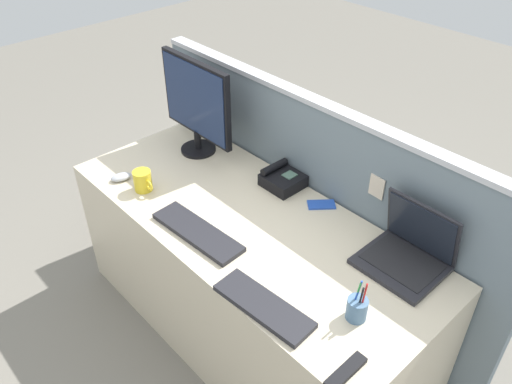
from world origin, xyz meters
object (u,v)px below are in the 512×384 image
computer_mouse_right_hand (121,177)px  tv_remote (346,372)px  cell_phone_blue_case (321,205)px  keyboard_main (264,306)px  pen_cup (357,308)px  desktop_monitor (196,103)px  laptop (409,250)px  desk_phone (282,179)px  keyboard_spare (198,232)px  coffee_mug (143,181)px

computer_mouse_right_hand → tv_remote: size_ratio=0.59×
cell_phone_blue_case → computer_mouse_right_hand: bearing=-105.0°
keyboard_main → pen_cup: pen_cup is taller
desktop_monitor → computer_mouse_right_hand: 0.52m
laptop → desk_phone: size_ratio=1.78×
desk_phone → tv_remote: (0.87, -0.59, -0.03)m
keyboard_main → computer_mouse_right_hand: 1.06m
computer_mouse_right_hand → tv_remote: 1.44m
desk_phone → keyboard_spare: size_ratio=0.39×
desktop_monitor → coffee_mug: size_ratio=4.03×
keyboard_spare → pen_cup: size_ratio=2.48×
desktop_monitor → tv_remote: desktop_monitor is taller
computer_mouse_right_hand → coffee_mug: coffee_mug is taller
pen_cup → tv_remote: (0.12, -0.21, -0.04)m
desktop_monitor → keyboard_spare: 0.73m
desktop_monitor → coffee_mug: (0.11, -0.42, -0.23)m
desktop_monitor → tv_remote: size_ratio=2.93×
desk_phone → tv_remote: bearing=-33.9°
desktop_monitor → pen_cup: size_ratio=2.73×
desk_phone → coffee_mug: size_ratio=1.42×
laptop → computer_mouse_right_hand: bearing=-157.1°
laptop → desktop_monitor: bearing=-176.1°
desktop_monitor → keyboard_main: size_ratio=1.26×
pen_cup → coffee_mug: (-1.17, -0.13, 0.00)m
coffee_mug → keyboard_spare: bearing=-1.4°
pen_cup → computer_mouse_right_hand: bearing=-172.9°
keyboard_spare → pen_cup: bearing=6.9°
desktop_monitor → coffee_mug: bearing=-75.5°
desk_phone → pen_cup: bearing=-27.0°
tv_remote → coffee_mug: 1.29m
laptop → keyboard_spare: bearing=-143.8°
laptop → coffee_mug: laptop is taller
desktop_monitor → keyboard_main: 1.17m
keyboard_main → computer_mouse_right_hand: (-1.06, 0.05, 0.01)m
coffee_mug → computer_mouse_right_hand: bearing=-165.8°
desktop_monitor → cell_phone_blue_case: 0.82m
keyboard_main → tv_remote: (0.37, 0.01, -0.00)m
desk_phone → keyboard_main: desk_phone is taller
desk_phone → keyboard_spare: (0.01, -0.52, -0.02)m
laptop → desk_phone: 0.71m
tv_remote → cell_phone_blue_case: bearing=135.9°
keyboard_spare → cell_phone_blue_case: 0.58m
desk_phone → keyboard_main: (0.50, -0.59, -0.02)m
desk_phone → pen_cup: pen_cup is taller
desk_phone → computer_mouse_right_hand: desk_phone is taller
keyboard_spare → pen_cup: (0.74, 0.14, 0.04)m
desk_phone → keyboard_main: size_ratio=0.44×
desk_phone → cell_phone_blue_case: (0.24, 0.02, -0.03)m
laptop → coffee_mug: 1.23m
laptop → pen_cup: 0.38m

